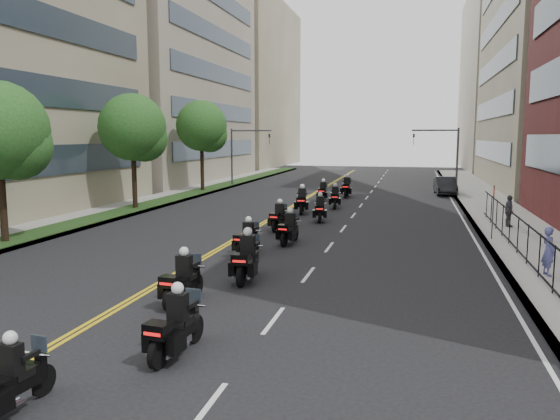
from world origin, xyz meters
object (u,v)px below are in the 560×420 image
(motorcycle_11, at_px, (347,188))
(parked_sedan, at_px, (445,186))
(motorcycle_1, at_px, (175,328))
(motorcycle_7, at_px, (320,210))
(motorcycle_6, at_px, (279,218))
(motorcycle_8, at_px, (302,202))
(motorcycle_2, at_px, (182,282))
(motorcycle_0, at_px, (7,383))
(motorcycle_5, at_px, (289,230))
(motorcycle_3, at_px, (247,260))
(motorcycle_4, at_px, (247,240))
(motorcycle_10, at_px, (323,192))
(pedestrian_c, at_px, (509,211))
(motorcycle_9, at_px, (335,198))
(pedestrian_a, at_px, (548,251))

(motorcycle_11, relative_size, parked_sedan, 0.57)
(motorcycle_1, distance_m, motorcycle_7, 20.04)
(parked_sedan, bearing_deg, motorcycle_6, -118.36)
(motorcycle_1, distance_m, motorcycle_8, 23.04)
(motorcycle_2, relative_size, motorcycle_8, 0.90)
(motorcycle_0, distance_m, motorcycle_8, 26.11)
(motorcycle_5, relative_size, motorcycle_11, 0.89)
(motorcycle_2, bearing_deg, motorcycle_3, 74.06)
(motorcycle_11, bearing_deg, parked_sedan, 26.59)
(motorcycle_4, relative_size, motorcycle_7, 0.95)
(motorcycle_1, distance_m, motorcycle_10, 29.87)
(motorcycle_8, bearing_deg, motorcycle_5, -89.80)
(motorcycle_2, relative_size, pedestrian_c, 1.36)
(motorcycle_7, bearing_deg, motorcycle_11, 82.12)
(motorcycle_0, xyz_separation_m, motorcycle_1, (1.79, 3.14, 0.07))
(motorcycle_6, bearing_deg, motorcycle_1, -80.33)
(motorcycle_3, relative_size, motorcycle_11, 0.98)
(motorcycle_0, distance_m, motorcycle_1, 3.61)
(motorcycle_6, height_order, motorcycle_9, motorcycle_9)
(motorcycle_3, bearing_deg, motorcycle_8, 91.92)
(motorcycle_9, distance_m, motorcycle_11, 6.75)
(motorcycle_6, height_order, pedestrian_a, pedestrian_a)
(motorcycle_3, xyz_separation_m, motorcycle_6, (-1.35, 10.06, -0.08))
(motorcycle_2, bearing_deg, pedestrian_a, 31.21)
(motorcycle_8, relative_size, motorcycle_9, 1.09)
(motorcycle_0, xyz_separation_m, pedestrian_c, (11.85, 22.74, 0.39))
(motorcycle_3, distance_m, motorcycle_5, 6.59)
(motorcycle_1, distance_m, motorcycle_11, 32.81)
(motorcycle_4, relative_size, motorcycle_6, 0.98)
(motorcycle_5, bearing_deg, motorcycle_2, -90.58)
(motorcycle_2, bearing_deg, motorcycle_8, 95.66)
(motorcycle_9, bearing_deg, motorcycle_10, 105.11)
(motorcycle_11, bearing_deg, motorcycle_6, -96.10)
(motorcycle_5, relative_size, motorcycle_8, 0.89)
(motorcycle_4, height_order, motorcycle_7, motorcycle_7)
(motorcycle_3, relative_size, pedestrian_c, 1.48)
(motorcycle_6, height_order, pedestrian_c, pedestrian_c)
(motorcycle_0, xyz_separation_m, motorcycle_5, (1.44, 16.26, 0.06))
(motorcycle_5, bearing_deg, motorcycle_8, 104.00)
(motorcycle_4, height_order, motorcycle_10, motorcycle_10)
(motorcycle_3, bearing_deg, motorcycle_2, -113.65)
(motorcycle_5, bearing_deg, motorcycle_7, 93.73)
(motorcycle_1, height_order, motorcycle_2, motorcycle_2)
(pedestrian_c, bearing_deg, parked_sedan, -2.05)
(motorcycle_3, height_order, motorcycle_7, motorcycle_3)
(motorcycle_2, height_order, motorcycle_3, motorcycle_3)
(motorcycle_3, bearing_deg, motorcycle_0, -101.49)
(pedestrian_c, bearing_deg, motorcycle_6, 94.62)
(motorcycle_0, relative_size, motorcycle_1, 0.90)
(motorcycle_4, distance_m, motorcycle_6, 6.15)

